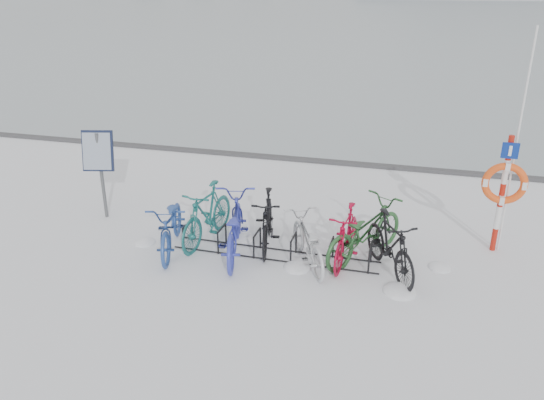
{
  "coord_description": "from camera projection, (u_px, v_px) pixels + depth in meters",
  "views": [
    {
      "loc": [
        2.36,
        -8.74,
        4.82
      ],
      "look_at": [
        -0.23,
        0.6,
        0.89
      ],
      "focal_mm": 35.0,
      "sensor_mm": 36.0,
      "label": 1
    }
  ],
  "objects": [
    {
      "name": "bike_6",
      "position": [
        365.0,
        229.0,
        9.94
      ],
      "size": [
        1.79,
        2.29,
        1.16
      ],
      "primitive_type": "imported",
      "rotation": [
        0.0,
        0.0,
        2.61
      ],
      "color": "#26572A",
      "rests_on": "ground"
    },
    {
      "name": "bike_0",
      "position": [
        172.0,
        223.0,
        10.27
      ],
      "size": [
        1.28,
        2.19,
        1.09
      ],
      "primitive_type": "imported",
      "rotation": [
        0.0,
        0.0,
        0.29
      ],
      "color": "#26468F",
      "rests_on": "ground"
    },
    {
      "name": "ice_sheet",
      "position": [
        420.0,
        4.0,
        148.59
      ],
      "size": [
        400.0,
        298.0,
        0.02
      ],
      "primitive_type": "cube",
      "color": "#96A3A9",
      "rests_on": "ground"
    },
    {
      "name": "bike_5",
      "position": [
        346.0,
        234.0,
        9.84
      ],
      "size": [
        0.65,
        1.83,
        1.08
      ],
      "primitive_type": "imported",
      "rotation": [
        0.0,
        0.0,
        -0.08
      ],
      "color": "#AA092B",
      "rests_on": "ground"
    },
    {
      "name": "quay_edge",
      "position": [
        328.0,
        162.0,
        15.45
      ],
      "size": [
        400.0,
        0.25,
        0.1
      ],
      "primitive_type": "cube",
      "color": "#3F3F42",
      "rests_on": "ground"
    },
    {
      "name": "bike_1",
      "position": [
        207.0,
        213.0,
        10.6
      ],
      "size": [
        0.8,
        2.05,
        1.2
      ],
      "primitive_type": "imported",
      "rotation": [
        0.0,
        0.0,
        -0.12
      ],
      "color": "#195F5E",
      "rests_on": "ground"
    },
    {
      "name": "ground",
      "position": [
        275.0,
        255.0,
        10.2
      ],
      "size": [
        900.0,
        900.0,
        0.0
      ],
      "primitive_type": "plane",
      "color": "white",
      "rests_on": "ground"
    },
    {
      "name": "snow_drifts",
      "position": [
        320.0,
        262.0,
        9.94
      ],
      "size": [
        6.16,
        1.87,
        0.2
      ],
      "color": "white",
      "rests_on": "ground"
    },
    {
      "name": "bike_7",
      "position": [
        390.0,
        244.0,
        9.41
      ],
      "size": [
        1.4,
        1.91,
        1.14
      ],
      "primitive_type": "imported",
      "rotation": [
        0.0,
        0.0,
        0.52
      ],
      "color": "black",
      "rests_on": "ground"
    },
    {
      "name": "bike_3",
      "position": [
        267.0,
        219.0,
        10.39
      ],
      "size": [
        0.89,
        1.95,
        1.13
      ],
      "primitive_type": "imported",
      "rotation": [
        0.0,
        0.0,
        0.2
      ],
      "color": "black",
      "rests_on": "ground"
    },
    {
      "name": "bike_rack",
      "position": [
        275.0,
        247.0,
        10.13
      ],
      "size": [
        4.0,
        0.48,
        0.46
      ],
      "color": "black",
      "rests_on": "ground"
    },
    {
      "name": "info_board",
      "position": [
        99.0,
        156.0,
        11.35
      ],
      "size": [
        0.7,
        0.4,
        1.98
      ],
      "rotation": [
        0.0,
        0.0,
        0.25
      ],
      "color": "#595B5E",
      "rests_on": "ground"
    },
    {
      "name": "bike_4",
      "position": [
        307.0,
        240.0,
        9.74
      ],
      "size": [
        1.45,
        1.91,
        0.96
      ],
      "primitive_type": "imported",
      "rotation": [
        0.0,
        0.0,
        3.65
      ],
      "color": "silver",
      "rests_on": "ground"
    },
    {
      "name": "bike_2",
      "position": [
        233.0,
        225.0,
        10.09
      ],
      "size": [
        1.31,
        2.36,
        1.17
      ],
      "primitive_type": "imported",
      "rotation": [
        0.0,
        0.0,
        3.39
      ],
      "color": "#323BB0",
      "rests_on": "ground"
    },
    {
      "name": "lifebuoy_station",
      "position": [
        505.0,
        183.0,
        9.83
      ],
      "size": [
        0.81,
        0.23,
        4.21
      ],
      "color": "#AF1B0E",
      "rests_on": "ground"
    }
  ]
}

